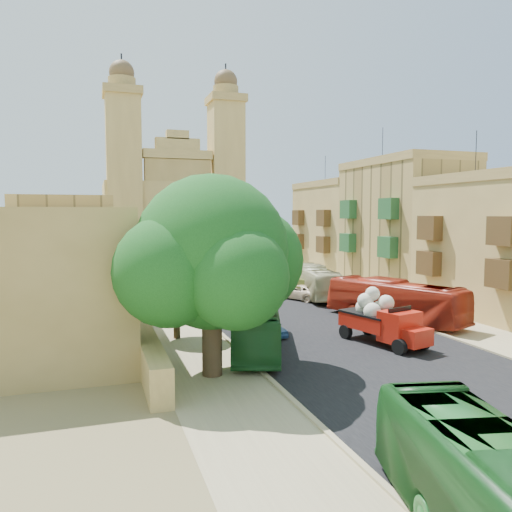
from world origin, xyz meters
TOP-DOWN VIEW (x-y plane):
  - ground at (0.00, 0.00)m, footprint 260.00×260.00m
  - road_surface at (0.00, 30.00)m, footprint 14.00×140.00m
  - sidewalk_east at (9.50, 30.00)m, footprint 5.00×140.00m
  - sidewalk_west at (-9.50, 30.00)m, footprint 5.00×140.00m
  - kerb_east at (7.00, 30.00)m, footprint 0.25×140.00m
  - kerb_west at (-7.00, 30.00)m, footprint 0.25×140.00m
  - townhouse_b at (15.95, 11.00)m, footprint 9.00×14.00m
  - townhouse_c at (15.95, 25.00)m, footprint 9.00×14.00m
  - townhouse_d at (15.95, 39.00)m, footprint 9.00×14.00m
  - west_wall at (-12.50, 20.00)m, footprint 1.00×40.00m
  - west_building_low at (-18.00, 18.00)m, footprint 10.00×28.00m
  - west_building_mid at (-18.00, 44.00)m, footprint 10.00×22.00m
  - church at (-0.00, 78.61)m, footprint 28.00×22.50m
  - ficus_tree at (-9.41, 4.01)m, footprint 10.06×9.26m
  - street_tree_a at (-10.00, 12.00)m, footprint 3.65×3.65m
  - street_tree_b at (-10.00, 24.00)m, footprint 3.30×3.30m
  - street_tree_c at (-10.00, 36.00)m, footprint 3.46×3.46m
  - street_tree_d at (-10.00, 48.00)m, footprint 3.65×3.65m
  - red_truck at (1.97, 6.59)m, footprint 3.68×6.32m
  - olive_pickup at (4.65, 23.60)m, footprint 3.37×4.83m
  - bus_green_north at (-5.84, 8.00)m, footprint 5.79×10.97m
  - bus_red_east at (6.50, 12.14)m, footprint 6.64×11.40m
  - bus_cream_east at (5.35, 24.09)m, footprint 4.40×11.20m
  - car_blue_a at (-4.02, 10.82)m, footprint 1.80×3.58m
  - car_white_a at (-0.86, 33.95)m, footprint 1.97×3.77m
  - car_cream at (3.53, 23.24)m, footprint 4.25×5.57m
  - car_dkblue at (-5.00, 42.41)m, footprint 2.83×4.40m
  - car_white_b at (1.28, 36.41)m, footprint 2.87×3.99m
  - car_blue_b at (-1.94, 58.60)m, footprint 1.41×3.48m
  - pedestrian_a at (9.95, 13.21)m, footprint 0.82×0.66m
  - pedestrian_c at (7.82, 18.76)m, footprint 0.48×1.10m

SIDE VIEW (x-z plane):
  - ground at x=0.00m, z-range 0.00..0.00m
  - road_surface at x=0.00m, z-range 0.00..0.01m
  - sidewalk_east at x=9.50m, z-range 0.00..0.01m
  - sidewalk_west at x=-9.50m, z-range 0.00..0.01m
  - kerb_east at x=7.00m, z-range 0.00..0.12m
  - kerb_west at x=-7.00m, z-range 0.00..0.12m
  - car_blue_b at x=-1.94m, z-range 0.00..1.12m
  - car_blue_a at x=-4.02m, z-range 0.00..1.17m
  - car_white_a at x=-0.86m, z-range 0.00..1.18m
  - car_dkblue at x=-5.00m, z-range 0.00..1.19m
  - car_white_b at x=1.28m, z-range 0.00..1.26m
  - car_cream at x=3.53m, z-range 0.00..1.41m
  - olive_pickup at x=4.65m, z-range -0.02..1.81m
  - west_wall at x=-12.50m, z-range 0.00..1.80m
  - pedestrian_c at x=7.82m, z-range 0.00..1.86m
  - pedestrian_a at x=9.95m, z-range 0.00..1.95m
  - bus_green_north at x=-5.84m, z-range 0.00..2.99m
  - bus_cream_east at x=5.35m, z-range 0.00..3.04m
  - red_truck at x=1.97m, z-range -0.21..3.29m
  - bus_red_east at x=6.50m, z-range 0.00..3.13m
  - street_tree_b at x=-10.00m, z-range 0.86..5.94m
  - street_tree_c at x=-10.00m, z-range 0.90..6.23m
  - street_tree_d at x=-10.00m, z-range 0.96..6.56m
  - street_tree_a at x=-10.00m, z-range 0.96..6.57m
  - west_building_low at x=-18.00m, z-range 0.00..8.40m
  - west_building_mid at x=-18.00m, z-range 0.00..10.00m
  - townhouse_b at x=15.95m, z-range -1.79..13.11m
  - ficus_tree at x=-9.41m, z-range 0.92..10.98m
  - townhouse_d at x=15.95m, z-range -1.79..14.11m
  - townhouse_c at x=15.95m, z-range -1.79..15.61m
  - church at x=0.00m, z-range -8.63..27.67m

